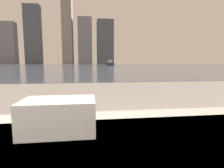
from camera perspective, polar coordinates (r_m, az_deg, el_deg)
The scene contains 8 objects.
towel_stack at distance 0.67m, azimuth -16.81°, elevation -9.86°, with size 0.26×0.16×0.12m.
harbor_water at distance 61.75m, azimuth -7.36°, elevation 6.17°, with size 180.00×110.00×0.01m.
harbor_boat_1 at distance 51.08m, azimuth -0.66°, elevation 6.73°, with size 1.91×4.46×1.63m.
skyline_tower_0 at distance 128.58m, azimuth -31.04°, elevation 11.33°, with size 10.60×6.39×25.61m.
skyline_tower_1 at distance 123.96m, azimuth -24.36°, elevation 14.38°, with size 9.56×6.00×36.22m.
skyline_tower_2 at distance 123.25m, azimuth -14.50°, elevation 22.67°, with size 6.24×11.10×69.26m.
skyline_tower_3 at distance 118.59m, azimuth -8.76°, elevation 13.57°, with size 8.80×10.67×29.25m.
skyline_tower_4 at distance 118.97m, azimuth -2.30°, elevation 13.35°, with size 10.40×10.94×28.12m.
Camera 1 is at (-0.10, 0.25, 0.77)m, focal length 28.00 mm.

